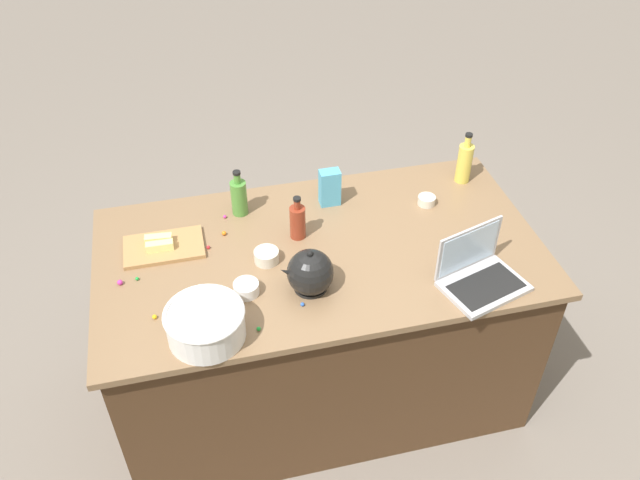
{
  "coord_description": "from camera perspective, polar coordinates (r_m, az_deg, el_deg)",
  "views": [
    {
      "loc": [
        0.47,
        1.98,
        2.67
      ],
      "look_at": [
        0.0,
        0.0,
        0.95
      ],
      "focal_mm": 36.7,
      "sensor_mm": 36.0,
      "label": 1
    }
  ],
  "objects": [
    {
      "name": "ground_plane",
      "position": [
        3.35,
        0.0,
        -12.49
      ],
      "size": [
        12.0,
        12.0,
        0.0
      ],
      "primitive_type": "plane",
      "color": "slate"
    },
    {
      "name": "island_counter",
      "position": [
        3.01,
        0.0,
        -7.27
      ],
      "size": [
        1.83,
        0.99,
        0.9
      ],
      "color": "#4C331E",
      "rests_on": "ground"
    },
    {
      "name": "laptop",
      "position": [
        2.59,
        13.68,
        -2.85
      ],
      "size": [
        0.36,
        0.31,
        0.22
      ],
      "color": "#B7B7BC",
      "rests_on": "island_counter"
    },
    {
      "name": "mixing_bowl_large",
      "position": [
        2.34,
        -9.96,
        -7.18
      ],
      "size": [
        0.29,
        0.29,
        0.13
      ],
      "color": "white",
      "rests_on": "island_counter"
    },
    {
      "name": "bottle_olive",
      "position": [
        2.85,
        -7.08,
        3.77
      ],
      "size": [
        0.07,
        0.07,
        0.22
      ],
      "color": "#4C8C38",
      "rests_on": "island_counter"
    },
    {
      "name": "bottle_soy",
      "position": [
        2.71,
        -1.97,
        1.65
      ],
      "size": [
        0.07,
        0.07,
        0.2
      ],
      "color": "maroon",
      "rests_on": "island_counter"
    },
    {
      "name": "bottle_oil",
      "position": [
        3.1,
        12.49,
        6.64
      ],
      "size": [
        0.07,
        0.07,
        0.25
      ],
      "color": "#DBC64C",
      "rests_on": "island_counter"
    },
    {
      "name": "kettle",
      "position": [
        2.47,
        -0.87,
        -2.88
      ],
      "size": [
        0.21,
        0.18,
        0.2
      ],
      "color": "black",
      "rests_on": "island_counter"
    },
    {
      "name": "cutting_board",
      "position": [
        2.77,
        -13.46,
        -0.6
      ],
      "size": [
        0.32,
        0.2,
        0.02
      ],
      "primitive_type": "cube",
      "color": "#AD7F4C",
      "rests_on": "island_counter"
    },
    {
      "name": "butter_stick_left",
      "position": [
        2.77,
        -13.9,
        0.06
      ],
      "size": [
        0.11,
        0.05,
        0.04
      ],
      "primitive_type": "cube",
      "rotation": [
        0.0,
        0.0,
        -0.09
      ],
      "color": "#F4E58C",
      "rests_on": "cutting_board"
    },
    {
      "name": "butter_stick_right",
      "position": [
        2.73,
        -13.81,
        -0.52
      ],
      "size": [
        0.11,
        0.04,
        0.04
      ],
      "primitive_type": "cube",
      "rotation": [
        0.0,
        0.0,
        -0.03
      ],
      "color": "#F4E58C",
      "rests_on": "cutting_board"
    },
    {
      "name": "ramekin_small",
      "position": [
        2.63,
        -4.69,
        -1.41
      ],
      "size": [
        0.1,
        0.1,
        0.05
      ],
      "primitive_type": "cylinder",
      "color": "beige",
      "rests_on": "island_counter"
    },
    {
      "name": "ramekin_medium",
      "position": [
        2.96,
        9.28,
        3.43
      ],
      "size": [
        0.08,
        0.08,
        0.04
      ],
      "primitive_type": "cylinder",
      "color": "beige",
      "rests_on": "island_counter"
    },
    {
      "name": "ramekin_wide",
      "position": [
        2.5,
        -6.45,
        -4.21
      ],
      "size": [
        0.1,
        0.1,
        0.05
      ],
      "primitive_type": "cylinder",
      "color": "white",
      "rests_on": "island_counter"
    },
    {
      "name": "candy_bag",
      "position": [
        2.89,
        0.85,
        4.6
      ],
      "size": [
        0.09,
        0.06,
        0.17
      ],
      "primitive_type": "cube",
      "color": "#4CA5CC",
      "rests_on": "island_counter"
    },
    {
      "name": "candy_0",
      "position": [
        2.48,
        -14.23,
        -6.51
      ],
      "size": [
        0.02,
        0.02,
        0.02
      ],
      "primitive_type": "sphere",
      "color": "yellow",
      "rests_on": "island_counter"
    },
    {
      "name": "candy_1",
      "position": [
        2.72,
        11.59,
        -1.04
      ],
      "size": [
        0.02,
        0.02,
        0.02
      ],
      "primitive_type": "sphere",
      "color": "red",
      "rests_on": "island_counter"
    },
    {
      "name": "candy_2",
      "position": [
        2.73,
        -9.72,
        -0.62
      ],
      "size": [
        0.01,
        0.01,
        0.01
      ],
      "primitive_type": "sphere",
      "color": "red",
      "rests_on": "island_counter"
    },
    {
      "name": "candy_3",
      "position": [
        2.45,
        -1.54,
        -5.63
      ],
      "size": [
        0.02,
        0.02,
        0.02
      ],
      "primitive_type": "sphere",
      "color": "blue",
      "rests_on": "island_counter"
    },
    {
      "name": "candy_4",
      "position": [
        2.88,
        -8.29,
        2.03
      ],
      "size": [
        0.01,
        0.01,
        0.01
      ],
      "primitive_type": "sphere",
      "color": "#CC3399",
      "rests_on": "island_counter"
    },
    {
      "name": "candy_5",
      "position": [
        2.65,
        -17.04,
        -3.56
      ],
      "size": [
        0.02,
        0.02,
        0.02
      ],
      "primitive_type": "sphere",
      "color": "#CC3399",
      "rests_on": "island_counter"
    },
    {
      "name": "candy_6",
      "position": [
        2.38,
        -5.38,
        -7.71
      ],
      "size": [
        0.02,
        0.02,
        0.02
      ],
      "primitive_type": "sphere",
      "color": "green",
      "rests_on": "island_counter"
    },
    {
      "name": "candy_7",
      "position": [
        2.65,
        -15.66,
        -3.27
      ],
      "size": [
        0.01,
        0.01,
        0.01
      ],
      "primitive_type": "sphere",
      "color": "green",
      "rests_on": "island_counter"
    },
    {
      "name": "candy_8",
      "position": [
        2.79,
        -8.37,
        0.59
      ],
      "size": [
        0.02,
        0.02,
        0.02
      ],
      "primitive_type": "sphere",
      "color": "orange",
      "rests_on": "island_counter"
    }
  ]
}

